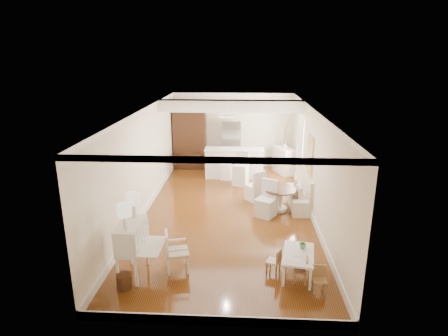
# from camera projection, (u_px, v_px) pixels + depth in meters

# --- Properties ---
(room) EXTENTS (9.00, 9.04, 2.82)m
(room) POSITION_uv_depth(u_px,v_px,m) (230.00, 139.00, 10.00)
(room) COLOR brown
(room) RESTS_ON ground
(secretary_bureau) EXTENTS (0.87, 0.89, 1.11)m
(secretary_bureau) POSITION_uv_depth(u_px,v_px,m) (132.00, 249.00, 7.21)
(secretary_bureau) COLOR white
(secretary_bureau) RESTS_ON ground
(gustavian_armchair) EXTENTS (0.58, 0.58, 0.83)m
(gustavian_armchair) POSITION_uv_depth(u_px,v_px,m) (177.00, 251.00, 7.42)
(gustavian_armchair) COLOR white
(gustavian_armchair) RESTS_ON ground
(wicker_basket) EXTENTS (0.36, 0.36, 0.28)m
(wicker_basket) POSITION_uv_depth(u_px,v_px,m) (124.00, 281.00, 6.91)
(wicker_basket) COLOR #4D2C18
(wicker_basket) RESTS_ON ground
(kids_table) EXTENTS (0.74, 1.05, 0.48)m
(kids_table) POSITION_uv_depth(u_px,v_px,m) (298.00, 264.00, 7.28)
(kids_table) COLOR silver
(kids_table) RESTS_ON ground
(kids_chair_a) EXTENTS (0.29, 0.29, 0.52)m
(kids_chair_a) POSITION_uv_depth(u_px,v_px,m) (300.00, 270.00, 7.05)
(kids_chair_a) COLOR #A06D49
(kids_chair_a) RESTS_ON ground
(kids_chair_b) EXTENTS (0.34, 0.34, 0.53)m
(kids_chair_b) POSITION_uv_depth(u_px,v_px,m) (274.00, 261.00, 7.37)
(kids_chair_b) COLOR #A67C4B
(kids_chair_b) RESTS_ON ground
(kids_chair_c) EXTENTS (0.25, 0.25, 0.51)m
(kids_chair_c) POSITION_uv_depth(u_px,v_px,m) (320.00, 280.00, 6.76)
(kids_chair_c) COLOR #A3764A
(kids_chair_c) RESTS_ON ground
(banquette) EXTENTS (0.52, 1.60, 0.98)m
(banquette) POSITION_uv_depth(u_px,v_px,m) (299.00, 191.00, 10.51)
(banquette) COLOR silver
(banquette) RESTS_ON ground
(dining_table) EXTENTS (1.19, 1.19, 0.64)m
(dining_table) POSITION_uv_depth(u_px,v_px,m) (280.00, 199.00, 10.32)
(dining_table) COLOR #462816
(dining_table) RESTS_ON ground
(slip_chair_near) EXTENTS (0.65, 0.65, 0.98)m
(slip_chair_near) POSITION_uv_depth(u_px,v_px,m) (266.00, 199.00, 9.90)
(slip_chair_near) COLOR silver
(slip_chair_near) RESTS_ON ground
(slip_chair_far) EXTENTS (0.63, 0.63, 0.93)m
(slip_chair_far) POSITION_uv_depth(u_px,v_px,m) (255.00, 185.00, 11.02)
(slip_chair_far) COLOR silver
(slip_chair_far) RESTS_ON ground
(breakfast_counter) EXTENTS (2.05, 0.65, 1.03)m
(breakfast_counter) POSITION_uv_depth(u_px,v_px,m) (234.00, 163.00, 13.08)
(breakfast_counter) COLOR white
(breakfast_counter) RESTS_ON ground
(bar_stool_left) EXTENTS (0.37, 0.37, 0.90)m
(bar_stool_left) POSITION_uv_depth(u_px,v_px,m) (226.00, 167.00, 12.90)
(bar_stool_left) COLOR white
(bar_stool_left) RESTS_ON ground
(bar_stool_right) EXTENTS (0.55, 0.55, 1.12)m
(bar_stool_right) POSITION_uv_depth(u_px,v_px,m) (241.00, 169.00, 12.27)
(bar_stool_right) COLOR silver
(bar_stool_right) RESTS_ON ground
(pantry_cabinet) EXTENTS (1.20, 0.60, 2.30)m
(pantry_cabinet) POSITION_uv_depth(u_px,v_px,m) (190.00, 138.00, 14.02)
(pantry_cabinet) COLOR #381E11
(pantry_cabinet) RESTS_ON ground
(fridge) EXTENTS (0.75, 0.65, 1.80)m
(fridge) POSITION_uv_depth(u_px,v_px,m) (241.00, 145.00, 13.96)
(fridge) COLOR silver
(fridge) RESTS_ON ground
(sideboard) EXTENTS (0.80, 1.08, 0.95)m
(sideboard) POSITION_uv_depth(u_px,v_px,m) (284.00, 160.00, 13.56)
(sideboard) COLOR white
(sideboard) RESTS_ON ground
(pencil_cup) EXTENTS (0.15, 0.15, 0.10)m
(pencil_cup) POSITION_uv_depth(u_px,v_px,m) (303.00, 246.00, 7.39)
(pencil_cup) COLOR #60A561
(pencil_cup) RESTS_ON kids_table
(branch_vase) EXTENTS (0.19, 0.19, 0.17)m
(branch_vase) POSITION_uv_depth(u_px,v_px,m) (285.00, 146.00, 13.36)
(branch_vase) COLOR white
(branch_vase) RESTS_ON sideboard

